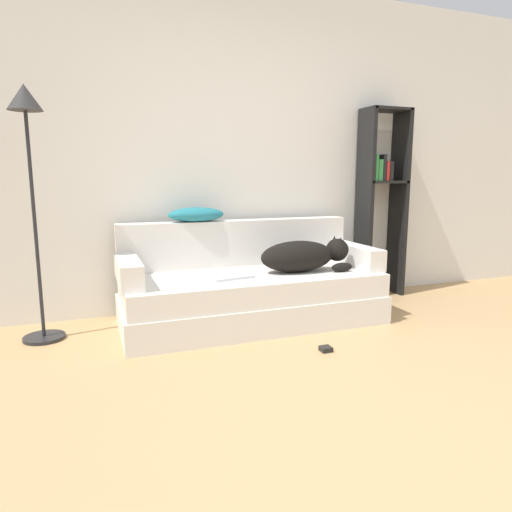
{
  "coord_description": "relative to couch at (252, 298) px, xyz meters",
  "views": [
    {
      "loc": [
        -1.32,
        -1.55,
        1.12
      ],
      "look_at": [
        -0.16,
        1.57,
        0.54
      ],
      "focal_mm": 32.0,
      "sensor_mm": 36.0,
      "label": 1
    }
  ],
  "objects": [
    {
      "name": "ground_plane",
      "position": [
        0.16,
        -1.67,
        -0.19
      ],
      "size": [
        20.0,
        20.0,
        0.0
      ],
      "primitive_type": "plane",
      "color": "tan"
    },
    {
      "name": "wall_back",
      "position": [
        0.16,
        0.56,
        1.16
      ],
      "size": [
        6.87,
        0.06,
        2.7
      ],
      "color": "silver",
      "rests_on": "ground_plane"
    },
    {
      "name": "couch",
      "position": [
        0.0,
        0.0,
        0.0
      ],
      "size": [
        1.98,
        0.85,
        0.39
      ],
      "color": "silver",
      "rests_on": "ground_plane"
    },
    {
      "name": "couch_backrest",
      "position": [
        0.0,
        0.35,
        0.39
      ],
      "size": [
        1.94,
        0.15,
        0.38
      ],
      "color": "silver",
      "rests_on": "couch"
    },
    {
      "name": "couch_arm_left",
      "position": [
        -0.91,
        -0.01,
        0.28
      ],
      "size": [
        0.15,
        0.66,
        0.17
      ],
      "color": "silver",
      "rests_on": "couch"
    },
    {
      "name": "couch_arm_right",
      "position": [
        0.91,
        -0.01,
        0.28
      ],
      "size": [
        0.15,
        0.66,
        0.17
      ],
      "color": "silver",
      "rests_on": "couch"
    },
    {
      "name": "dog",
      "position": [
        0.41,
        -0.07,
        0.32
      ],
      "size": [
        0.74,
        0.3,
        0.26
      ],
      "color": "black",
      "rests_on": "couch"
    },
    {
      "name": "laptop",
      "position": [
        -0.21,
        -0.08,
        0.21
      ],
      "size": [
        0.34,
        0.28,
        0.02
      ],
      "rotation": [
        0.0,
        0.0,
        0.16
      ],
      "color": "silver",
      "rests_on": "couch"
    },
    {
      "name": "throw_pillow",
      "position": [
        -0.34,
        0.35,
        0.63
      ],
      "size": [
        0.45,
        0.22,
        0.12
      ],
      "color": "teal",
      "rests_on": "couch_backrest"
    },
    {
      "name": "bookshelf",
      "position": [
        1.42,
        0.38,
        0.78
      ],
      "size": [
        0.42,
        0.26,
        1.73
      ],
      "color": "black",
      "rests_on": "ground_plane"
    },
    {
      "name": "floor_lamp",
      "position": [
        -1.49,
        0.15,
        1.08
      ],
      "size": [
        0.28,
        0.28,
        1.71
      ],
      "color": "#232326",
      "rests_on": "ground_plane"
    },
    {
      "name": "power_adapter",
      "position": [
        0.25,
        -0.74,
        -0.18
      ],
      "size": [
        0.07,
        0.07,
        0.03
      ],
      "color": "black",
      "rests_on": "ground_plane"
    }
  ]
}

